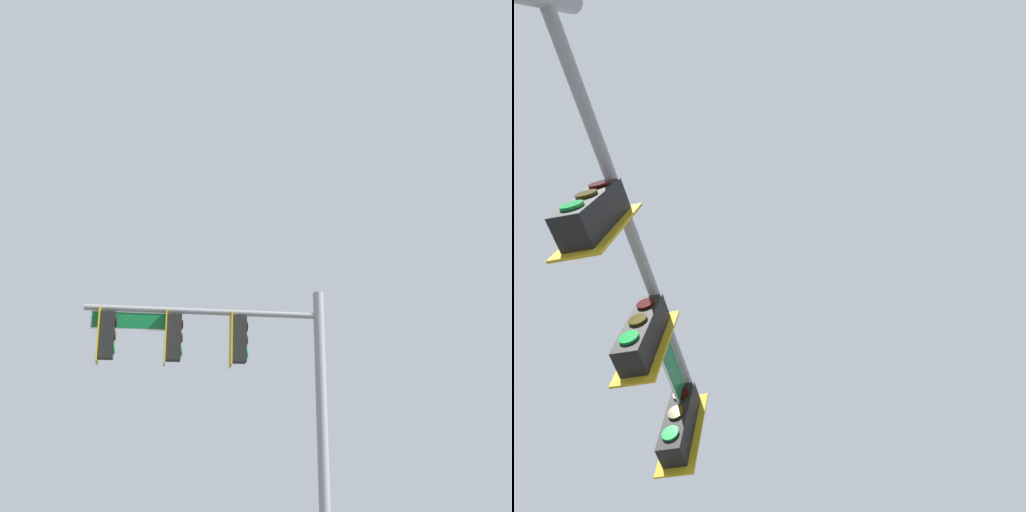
{
  "view_description": "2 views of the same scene",
  "coord_description": "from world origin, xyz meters",
  "views": [
    {
      "loc": [
        -6.39,
        8.4,
        1.79
      ],
      "look_at": [
        -5.91,
        -8.11,
        7.84
      ],
      "focal_mm": 50.0,
      "sensor_mm": 36.0,
      "label": 1
    },
    {
      "loc": [
        -6.24,
        -10.56,
        1.96
      ],
      "look_at": [
        -3.37,
        -9.51,
        7.9
      ],
      "focal_mm": 28.0,
      "sensor_mm": 36.0,
      "label": 2
    }
  ],
  "objects": [
    {
      "name": "signal_pole_near",
      "position": [
        -5.49,
        -8.37,
        4.89
      ],
      "size": [
        5.75,
        1.3,
        7.05
      ],
      "color": "gray",
      "rests_on": "ground_plane"
    }
  ]
}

